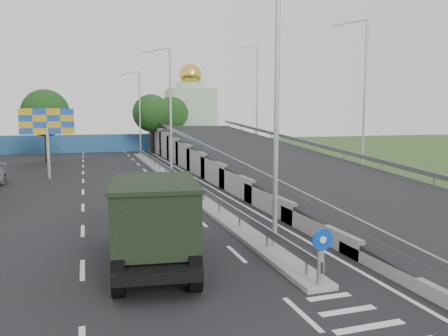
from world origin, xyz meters
name	(u,v)px	position (x,y,z in m)	size (l,w,h in m)	color
ground	(367,326)	(0.00, 0.00, 0.00)	(160.00, 160.00, 0.00)	#2D4C1E
road_surface	(139,192)	(-3.00, 20.00, 0.00)	(26.00, 90.00, 0.04)	black
median	(173,180)	(0.00, 24.00, 0.10)	(1.00, 44.00, 0.20)	gray
overpass_ramp	(264,155)	(7.50, 24.00, 1.75)	(10.00, 50.00, 3.50)	gray
median_guardrail	(173,171)	(0.00, 24.00, 0.75)	(0.09, 44.00, 0.71)	gray
sign_bollard	(321,257)	(0.00, 2.17, 1.03)	(0.64, 0.23, 1.67)	black
lamp_post_near	(272,93)	(0.11, 6.00, 5.81)	(2.74, 0.18, 10.08)	#B2B5B7
lamp_post_mid	(168,105)	(0.11, 26.00, 5.81)	(2.74, 0.18, 10.08)	#B2B5B7
lamp_post_far	(138,108)	(0.11, 46.00, 5.81)	(2.74, 0.18, 10.08)	#B2B5B7
blue_wall	(103,143)	(-4.00, 52.00, 1.20)	(30.00, 0.50, 2.40)	#255A87
church	(191,113)	(10.00, 60.00, 5.31)	(7.00, 7.00, 13.80)	#B2CCAD
billboard	(47,126)	(-9.00, 28.00, 4.19)	(4.00, 0.24, 5.50)	#B2B5B7
tree_left_mid	(45,113)	(-10.00, 40.00, 5.18)	(4.80, 4.80, 7.60)	black
tree_median_far	(151,113)	(2.00, 48.00, 5.18)	(4.80, 4.80, 7.60)	black
tree_ramp_far	(172,113)	(6.00, 55.00, 5.18)	(4.80, 4.80, 7.60)	black
dump_truck	(155,216)	(-4.12, 6.06, 1.64)	(3.33, 7.00, 2.97)	black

